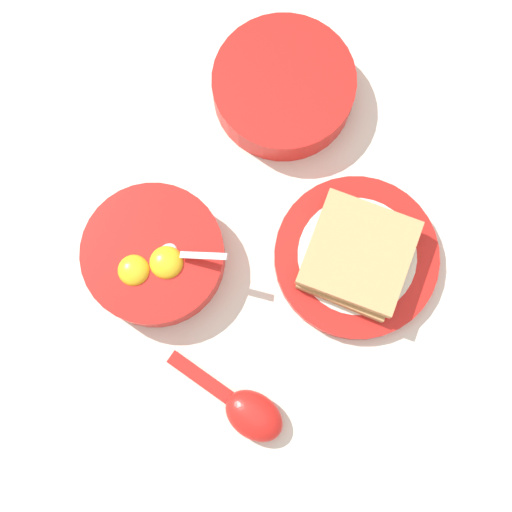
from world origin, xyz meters
The scene contains 6 objects.
ground_plane centered at (0.00, 0.00, 0.00)m, with size 3.00×3.00×0.00m, color silver.
egg_bowl centered at (-0.13, 0.10, 0.02)m, with size 0.15×0.15×0.07m.
toast_plate centered at (0.01, -0.07, 0.01)m, with size 0.18×0.18×0.02m.
toast_sandwich centered at (0.01, -0.07, 0.03)m, with size 0.14×0.13×0.03m.
soup_spoon centered at (-0.19, -0.08, 0.01)m, with size 0.05×0.14×0.03m.
congee_bowl centered at (0.11, 0.11, 0.02)m, with size 0.16×0.16×0.04m.
Camera 1 is at (-0.16, -0.07, 0.78)m, focal length 50.00 mm.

